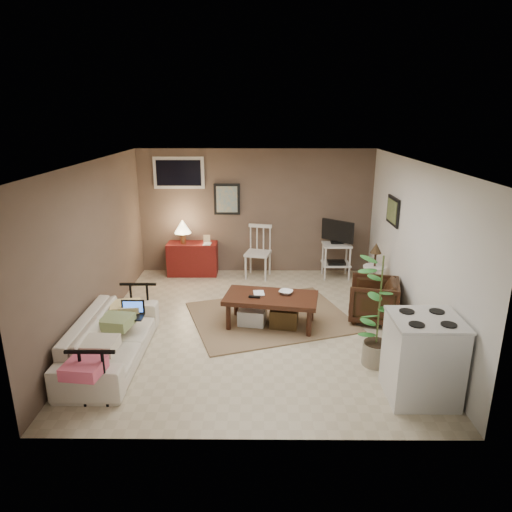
{
  "coord_description": "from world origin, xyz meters",
  "views": [
    {
      "loc": [
        0.07,
        -6.18,
        3.01
      ],
      "look_at": [
        0.02,
        0.35,
        0.97
      ],
      "focal_mm": 32.0,
      "sensor_mm": 36.0,
      "label": 1
    }
  ],
  "objects_px": {
    "red_console": "(192,256)",
    "potted_plant": "(379,307)",
    "sofa": "(111,332)",
    "armchair": "(373,298)",
    "coffee_table": "(270,308)",
    "stove": "(422,358)",
    "spindle_chair": "(258,253)",
    "side_table": "(375,265)",
    "tv_stand": "(337,248)"
  },
  "relations": [
    {
      "from": "coffee_table",
      "to": "stove",
      "type": "distance_m",
      "value": 2.39
    },
    {
      "from": "side_table",
      "to": "tv_stand",
      "type": "bearing_deg",
      "value": 111.35
    },
    {
      "from": "sofa",
      "to": "stove",
      "type": "bearing_deg",
      "value": -101.94
    },
    {
      "from": "spindle_chair",
      "to": "stove",
      "type": "height_order",
      "value": "spindle_chair"
    },
    {
      "from": "spindle_chair",
      "to": "armchair",
      "type": "xyz_separation_m",
      "value": [
        1.75,
        -1.94,
        -0.11
      ]
    },
    {
      "from": "red_console",
      "to": "side_table",
      "type": "height_order",
      "value": "red_console"
    },
    {
      "from": "tv_stand",
      "to": "potted_plant",
      "type": "xyz_separation_m",
      "value": [
        -0.01,
        -3.2,
        0.18
      ]
    },
    {
      "from": "red_console",
      "to": "stove",
      "type": "relative_size",
      "value": 1.14
    },
    {
      "from": "coffee_table",
      "to": "red_console",
      "type": "height_order",
      "value": "red_console"
    },
    {
      "from": "sofa",
      "to": "armchair",
      "type": "bearing_deg",
      "value": -71.52
    },
    {
      "from": "coffee_table",
      "to": "spindle_chair",
      "type": "distance_m",
      "value": 2.18
    },
    {
      "from": "armchair",
      "to": "side_table",
      "type": "bearing_deg",
      "value": -179.25
    },
    {
      "from": "armchair",
      "to": "sofa",
      "type": "bearing_deg",
      "value": -57.38
    },
    {
      "from": "coffee_table",
      "to": "potted_plant",
      "type": "xyz_separation_m",
      "value": [
        1.29,
        -1.07,
        0.49
      ]
    },
    {
      "from": "potted_plant",
      "to": "stove",
      "type": "distance_m",
      "value": 0.81
    },
    {
      "from": "spindle_chair",
      "to": "stove",
      "type": "bearing_deg",
      "value": -65.35
    },
    {
      "from": "armchair",
      "to": "stove",
      "type": "relative_size",
      "value": 0.74
    },
    {
      "from": "spindle_chair",
      "to": "side_table",
      "type": "distance_m",
      "value": 2.26
    },
    {
      "from": "sofa",
      "to": "side_table",
      "type": "distance_m",
      "value": 4.28
    },
    {
      "from": "red_console",
      "to": "armchair",
      "type": "distance_m",
      "value": 3.67
    },
    {
      "from": "red_console",
      "to": "potted_plant",
      "type": "distance_m",
      "value": 4.37
    },
    {
      "from": "tv_stand",
      "to": "armchair",
      "type": "height_order",
      "value": "tv_stand"
    },
    {
      "from": "stove",
      "to": "potted_plant",
      "type": "bearing_deg",
      "value": 114.96
    },
    {
      "from": "spindle_chair",
      "to": "armchair",
      "type": "height_order",
      "value": "spindle_chair"
    },
    {
      "from": "sofa",
      "to": "red_console",
      "type": "bearing_deg",
      "value": -9.72
    },
    {
      "from": "spindle_chair",
      "to": "tv_stand",
      "type": "bearing_deg",
      "value": -1.08
    },
    {
      "from": "tv_stand",
      "to": "spindle_chair",
      "type": "bearing_deg",
      "value": 178.92
    },
    {
      "from": "red_console",
      "to": "spindle_chair",
      "type": "bearing_deg",
      "value": -5.21
    },
    {
      "from": "spindle_chair",
      "to": "tv_stand",
      "type": "xyz_separation_m",
      "value": [
        1.49,
        -0.03,
        0.12
      ]
    },
    {
      "from": "armchair",
      "to": "stove",
      "type": "bearing_deg",
      "value": 15.58
    },
    {
      "from": "armchair",
      "to": "potted_plant",
      "type": "height_order",
      "value": "potted_plant"
    },
    {
      "from": "side_table",
      "to": "stove",
      "type": "relative_size",
      "value": 1.04
    },
    {
      "from": "side_table",
      "to": "potted_plant",
      "type": "relative_size",
      "value": 0.69
    },
    {
      "from": "red_console",
      "to": "potted_plant",
      "type": "xyz_separation_m",
      "value": [
        2.77,
        -3.35,
        0.39
      ]
    },
    {
      "from": "sofa",
      "to": "stove",
      "type": "xyz_separation_m",
      "value": [
        3.65,
        -0.77,
        0.09
      ]
    },
    {
      "from": "red_console",
      "to": "spindle_chair",
      "type": "distance_m",
      "value": 1.3
    },
    {
      "from": "tv_stand",
      "to": "potted_plant",
      "type": "height_order",
      "value": "potted_plant"
    },
    {
      "from": "spindle_chair",
      "to": "potted_plant",
      "type": "height_order",
      "value": "potted_plant"
    },
    {
      "from": "tv_stand",
      "to": "coffee_table",
      "type": "bearing_deg",
      "value": -121.45
    },
    {
      "from": "sofa",
      "to": "potted_plant",
      "type": "height_order",
      "value": "potted_plant"
    },
    {
      "from": "coffee_table",
      "to": "sofa",
      "type": "bearing_deg",
      "value": -154.21
    },
    {
      "from": "potted_plant",
      "to": "stove",
      "type": "xyz_separation_m",
      "value": [
        0.32,
        -0.68,
        -0.29
      ]
    },
    {
      "from": "tv_stand",
      "to": "stove",
      "type": "xyz_separation_m",
      "value": [
        0.31,
        -3.89,
        -0.11
      ]
    },
    {
      "from": "coffee_table",
      "to": "sofa",
      "type": "relative_size",
      "value": 0.72
    },
    {
      "from": "potted_plant",
      "to": "spindle_chair",
      "type": "bearing_deg",
      "value": 114.59
    },
    {
      "from": "stove",
      "to": "armchair",
      "type": "bearing_deg",
      "value": 91.44
    },
    {
      "from": "spindle_chair",
      "to": "tv_stand",
      "type": "relative_size",
      "value": 0.89
    },
    {
      "from": "coffee_table",
      "to": "stove",
      "type": "height_order",
      "value": "stove"
    },
    {
      "from": "sofa",
      "to": "red_console",
      "type": "relative_size",
      "value": 1.82
    },
    {
      "from": "tv_stand",
      "to": "stove",
      "type": "bearing_deg",
      "value": -85.48
    }
  ]
}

